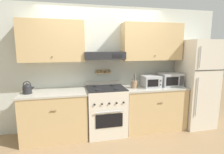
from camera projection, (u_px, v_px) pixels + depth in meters
name	position (u px, v px, depth m)	size (l,w,h in m)	color
ground_plane	(109.00, 140.00, 3.27)	(16.00, 16.00, 0.00)	#937551
wall_back	(104.00, 59.00, 3.62)	(5.20, 0.46, 2.55)	silver
counter_left	(56.00, 115.00, 3.31)	(1.19, 0.67, 0.90)	tan
counter_right	(153.00, 107.00, 3.74)	(1.29, 0.67, 0.90)	tan
stove_range	(106.00, 110.00, 3.50)	(0.74, 0.69, 1.01)	beige
refrigerator	(196.00, 83.00, 3.83)	(0.66, 0.74, 1.87)	beige
tea_kettle	(27.00, 89.00, 3.10)	(0.20, 0.15, 0.23)	#232326
microwave	(170.00, 80.00, 3.72)	(0.44, 0.35, 0.27)	#ADAFB5
utensil_crock	(134.00, 84.00, 3.53)	(0.12, 0.12, 0.30)	#8E7051
toaster_oven	(151.00, 82.00, 3.61)	(0.35, 0.32, 0.24)	#ADAFB5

